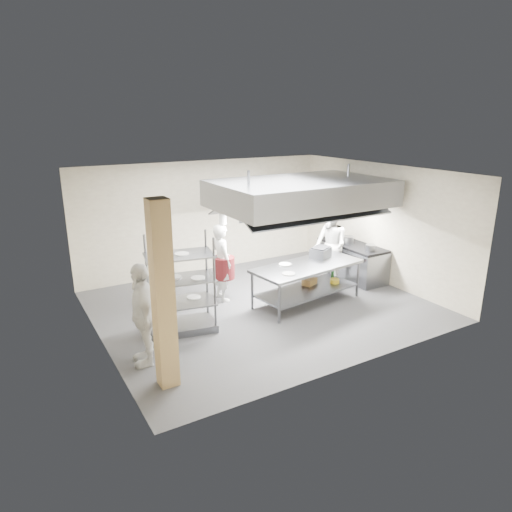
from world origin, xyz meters
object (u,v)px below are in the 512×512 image
pass_rack (181,284)px  chef_line (330,245)px  island (307,284)px  griddle (321,253)px  chef_head (222,262)px  chef_plating (143,314)px  cooking_range (351,261)px  stockpot (348,240)px

pass_rack → chef_line: chef_line is taller
island → griddle: griddle is taller
chef_line → griddle: size_ratio=4.13×
island → pass_rack: pass_rack is taller
chef_head → chef_plating: (-2.42, -1.89, 0.00)m
cooking_range → chef_plating: chef_plating is taller
griddle → pass_rack: bearing=156.5°
island → stockpot: 2.30m
chef_head → griddle: (2.18, -0.85, 0.12)m
pass_rack → chef_line: size_ratio=1.00×
chef_line → griddle: 0.89m
chef_head → island: bearing=-125.7°
chef_head → stockpot: 3.61m
cooking_range → chef_plating: 6.30m
cooking_range → island: bearing=-158.3°
chef_head → chef_line: 2.92m
chef_head → chef_line: chef_line is taller
stockpot → cooking_range: bearing=-62.8°
chef_head → chef_plating: size_ratio=1.00×
chef_head → griddle: chef_head is taller
cooking_range → stockpot: bearing=117.2°
stockpot → pass_rack: bearing=-170.7°
pass_rack → cooking_range: pass_rack is taller
pass_rack → stockpot: 5.08m
pass_rack → chef_head: size_ratio=1.08×
chef_plating → griddle: bearing=113.6°
cooking_range → griddle: (-1.48, -0.54, 0.61)m
chef_head → pass_rack: bearing=126.7°
island → pass_rack: size_ratio=1.33×
chef_line → pass_rack: bearing=-72.7°
cooking_range → chef_head: (-3.66, 0.32, 0.48)m
chef_line → stockpot: (0.71, 0.12, 0.02)m
pass_rack → chef_head: pass_rack is taller
chef_line → stockpot: size_ratio=6.91×
pass_rack → stockpot: bearing=20.5°
pass_rack → griddle: (3.58, 0.18, 0.05)m
cooking_range → chef_line: chef_line is taller
chef_plating → griddle: size_ratio=3.85×
chef_head → chef_line: (2.90, -0.33, 0.07)m
pass_rack → chef_plating: pass_rack is taller
island → cooking_range: size_ratio=1.30×
pass_rack → stockpot: size_ratio=6.89×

